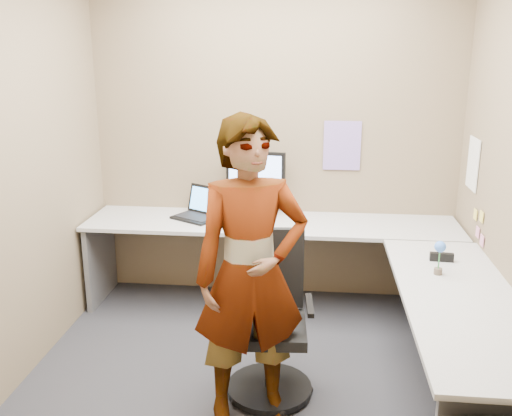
# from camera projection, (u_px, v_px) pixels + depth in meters

# --- Properties ---
(ground) EXTENTS (3.00, 3.00, 0.00)m
(ground) POSITION_uv_depth(u_px,v_px,m) (258.00, 369.00, 3.81)
(ground) COLOR #242429
(ground) RESTS_ON ground
(wall_back) EXTENTS (3.00, 0.00, 3.00)m
(wall_back) POSITION_uv_depth(u_px,v_px,m) (275.00, 138.00, 4.68)
(wall_back) COLOR #756248
(wall_back) RESTS_ON ground
(wall_left) EXTENTS (0.00, 2.70, 2.70)m
(wall_left) POSITION_uv_depth(u_px,v_px,m) (23.00, 166.00, 3.60)
(wall_left) COLOR #756248
(wall_left) RESTS_ON ground
(desk) EXTENTS (2.98, 2.58, 0.73)m
(desk) POSITION_uv_depth(u_px,v_px,m) (326.00, 268.00, 3.98)
(desk) COLOR #A3A3A3
(desk) RESTS_ON ground
(paper_ream) EXTENTS (0.34, 0.28, 0.06)m
(paper_ream) POSITION_uv_depth(u_px,v_px,m) (255.00, 211.00, 4.72)
(paper_ream) COLOR red
(paper_ream) RESTS_ON desk
(monitor) EXTENTS (0.49, 0.18, 0.47)m
(monitor) POSITION_uv_depth(u_px,v_px,m) (255.00, 175.00, 4.65)
(monitor) COLOR black
(monitor) RESTS_ON paper_ream
(laptop) EXTENTS (0.44, 0.42, 0.25)m
(laptop) POSITION_uv_depth(u_px,v_px,m) (200.00, 210.00, 4.65)
(laptop) COLOR black
(laptop) RESTS_ON desk
(trackball_mouse) EXTENTS (0.12, 0.08, 0.07)m
(trackball_mouse) POSITION_uv_depth(u_px,v_px,m) (245.00, 216.00, 4.62)
(trackball_mouse) COLOR #B7B7BC
(trackball_mouse) RESTS_ON desk
(origami) EXTENTS (0.10, 0.10, 0.06)m
(origami) POSITION_uv_depth(u_px,v_px,m) (220.00, 223.00, 4.41)
(origami) COLOR white
(origami) RESTS_ON desk
(stapler) EXTENTS (0.15, 0.05, 0.05)m
(stapler) POSITION_uv_depth(u_px,v_px,m) (442.00, 257.00, 3.71)
(stapler) COLOR black
(stapler) RESTS_ON desk
(flower) EXTENTS (0.07, 0.07, 0.22)m
(flower) POSITION_uv_depth(u_px,v_px,m) (440.00, 252.00, 3.47)
(flower) COLOR brown
(flower) RESTS_ON desk
(calendar_purple) EXTENTS (0.30, 0.01, 0.40)m
(calendar_purple) POSITION_uv_depth(u_px,v_px,m) (342.00, 146.00, 4.63)
(calendar_purple) COLOR #846BB7
(calendar_purple) RESTS_ON wall_back
(calendar_white) EXTENTS (0.01, 0.28, 0.38)m
(calendar_white) POSITION_uv_depth(u_px,v_px,m) (473.00, 164.00, 4.18)
(calendar_white) COLOR white
(calendar_white) RESTS_ON wall_right
(sticky_note_a) EXTENTS (0.01, 0.07, 0.07)m
(sticky_note_a) POSITION_uv_depth(u_px,v_px,m) (482.00, 217.00, 3.92)
(sticky_note_a) COLOR #F2E059
(sticky_note_a) RESTS_ON wall_right
(sticky_note_b) EXTENTS (0.01, 0.07, 0.07)m
(sticky_note_b) POSITION_uv_depth(u_px,v_px,m) (478.00, 232.00, 4.01)
(sticky_note_b) COLOR pink
(sticky_note_b) RESTS_ON wall_right
(sticky_note_c) EXTENTS (0.01, 0.07, 0.07)m
(sticky_note_c) POSITION_uv_depth(u_px,v_px,m) (482.00, 240.00, 3.90)
(sticky_note_c) COLOR pink
(sticky_note_c) RESTS_ON wall_right
(sticky_note_d) EXTENTS (0.01, 0.07, 0.07)m
(sticky_note_d) POSITION_uv_depth(u_px,v_px,m) (475.00, 215.00, 4.08)
(sticky_note_d) COLOR #F2E059
(sticky_note_d) RESTS_ON wall_right
(office_chair) EXTENTS (0.53, 0.53, 0.99)m
(office_chair) POSITION_uv_depth(u_px,v_px,m) (270.00, 330.00, 3.50)
(office_chair) COLOR black
(office_chair) RESTS_ON ground
(person) EXTENTS (0.74, 0.60, 1.75)m
(person) POSITION_uv_depth(u_px,v_px,m) (251.00, 274.00, 3.14)
(person) COLOR #999399
(person) RESTS_ON ground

